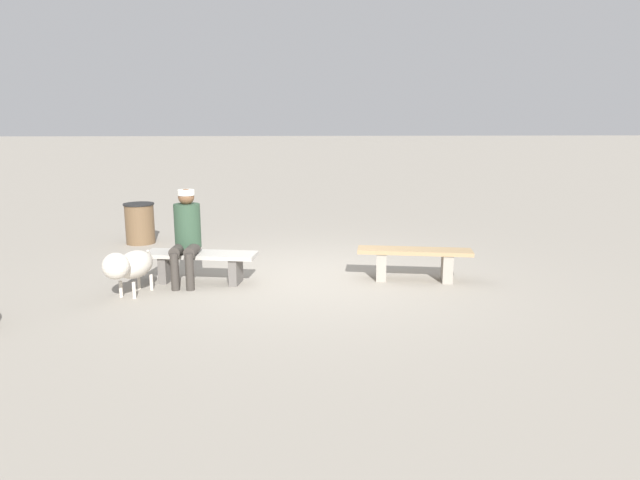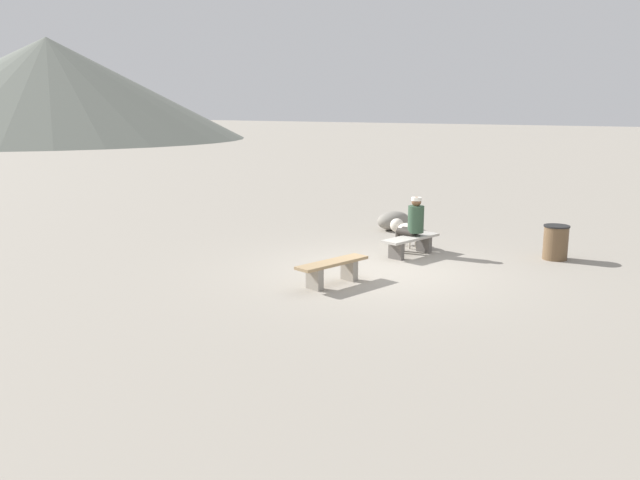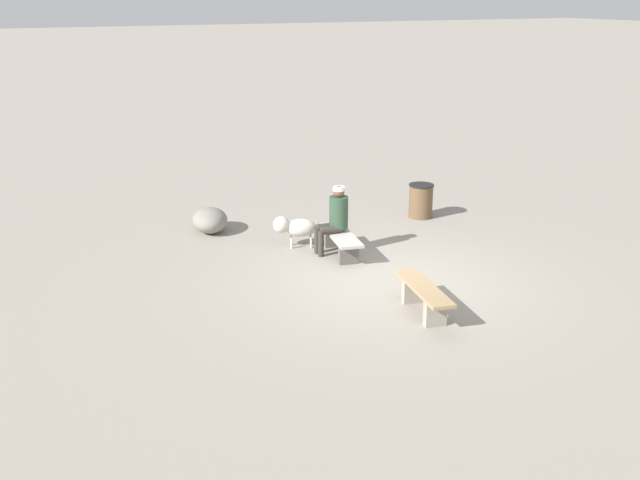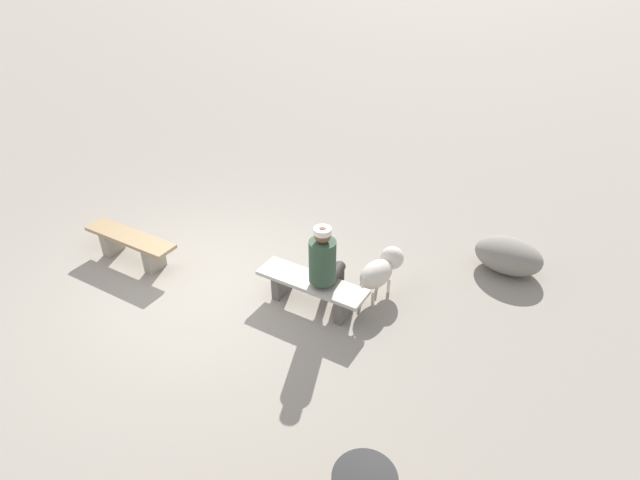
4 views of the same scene
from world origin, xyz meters
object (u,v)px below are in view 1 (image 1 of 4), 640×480
(bench_left, at_px, (414,259))
(seated_person, at_px, (186,230))
(trash_bin, at_px, (140,223))
(bench_right, at_px, (201,261))
(dog, at_px, (129,265))

(bench_left, height_order, seated_person, seated_person)
(bench_left, relative_size, trash_bin, 2.18)
(seated_person, bearing_deg, trash_bin, -60.22)
(bench_right, xyz_separation_m, dog, (0.81, 0.58, 0.10))
(bench_left, height_order, dog, dog)
(bench_left, bearing_deg, seated_person, 10.00)
(bench_right, xyz_separation_m, trash_bin, (1.44, -2.73, 0.07))
(dog, bearing_deg, trash_bin, -147.75)
(bench_left, xyz_separation_m, trash_bin, (4.39, -2.86, 0.07))
(trash_bin, bearing_deg, seated_person, 114.62)
(dog, relative_size, trash_bin, 1.20)
(bench_right, relative_size, trash_bin, 2.15)
(bench_right, bearing_deg, dog, 47.06)
(bench_right, relative_size, dog, 1.79)
(bench_right, distance_m, trash_bin, 3.09)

